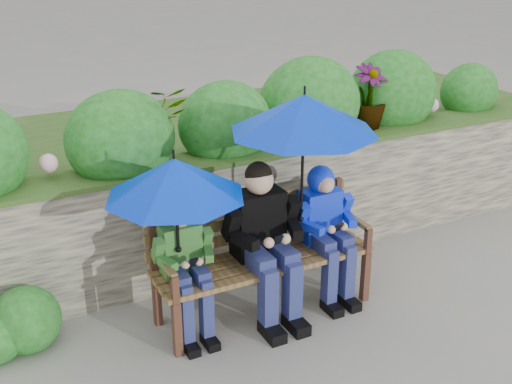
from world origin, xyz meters
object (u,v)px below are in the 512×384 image
park_bench (260,249)px  umbrella_left (175,178)px  boy_right (326,222)px  boy_left (186,263)px  umbrella_right (304,114)px  boy_middle (265,236)px

park_bench → umbrella_left: (-0.67, -0.08, 0.72)m
park_bench → boy_right: (0.54, -0.06, 0.14)m
boy_right → umbrella_left: umbrella_left is taller
umbrella_left → park_bench: bearing=6.4°
park_bench → boy_right: size_ratio=1.57×
park_bench → umbrella_left: size_ratio=1.75×
boy_left → park_bench: bearing=6.1°
park_bench → boy_left: bearing=-173.9°
park_bench → boy_right: boy_right is taller
boy_left → boy_right: size_ratio=0.94×
park_bench → umbrella_right: size_ratio=1.55×
boy_middle → umbrella_right: (0.32, 0.02, 0.88)m
umbrella_right → boy_right: bearing=1.7°
boy_right → umbrella_left: 1.34m
boy_left → boy_right: bearing=0.3°
boy_middle → boy_right: 0.55m
boy_middle → boy_right: size_ratio=1.12×
park_bench → boy_left: (-0.62, -0.07, 0.07)m
boy_middle → umbrella_right: bearing=3.3°
park_bench → umbrella_left: 0.99m
boy_left → umbrella_right: bearing=-0.1°
park_bench → umbrella_right: (0.31, -0.07, 1.03)m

